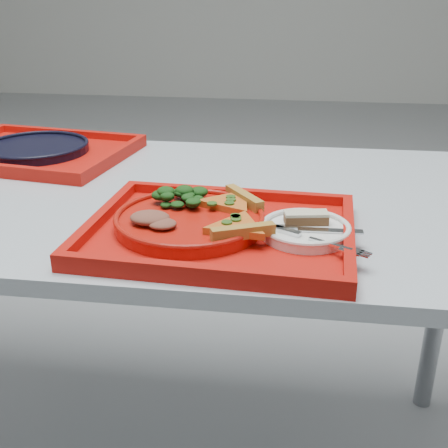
{
  "coord_description": "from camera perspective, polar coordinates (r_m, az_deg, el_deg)",
  "views": [
    {
      "loc": [
        0.32,
        -1.08,
        1.15
      ],
      "look_at": [
        0.2,
        -0.22,
        0.78
      ],
      "focal_mm": 45.0,
      "sensor_mm": 36.0,
      "label": 1
    }
  ],
  "objects": [
    {
      "name": "table",
      "position": [
        1.22,
        -7.78,
        0.08
      ],
      "size": [
        1.6,
        0.8,
        0.75
      ],
      "color": "#A3AEB7",
      "rests_on": "ground"
    },
    {
      "name": "salad_heap",
      "position": [
        1.03,
        -4.63,
        3.11
      ],
      "size": [
        0.08,
        0.07,
        0.04
      ],
      "primitive_type": "ellipsoid",
      "color": "black",
      "rests_on": "dinner_plate"
    },
    {
      "name": "dinner_plate",
      "position": [
        0.98,
        -3.52,
        0.2
      ],
      "size": [
        0.26,
        0.26,
        0.02
      ],
      "primitive_type": "cylinder",
      "color": "#AF150B",
      "rests_on": "tray_main"
    },
    {
      "name": "knife",
      "position": [
        0.94,
        8.38,
        -0.49
      ],
      "size": [
        0.19,
        0.02,
        0.01
      ],
      "primitive_type": "cube",
      "rotation": [
        0.0,
        0.0,
        0.03
      ],
      "color": "silver",
      "rests_on": "side_plate"
    },
    {
      "name": "side_plate",
      "position": [
        0.95,
        8.26,
        -0.8
      ],
      "size": [
        0.15,
        0.15,
        0.01
      ],
      "primitive_type": "cylinder",
      "color": "white",
      "rests_on": "tray_main"
    },
    {
      "name": "navy_plate",
      "position": [
        1.5,
        -18.57,
        7.24
      ],
      "size": [
        0.26,
        0.26,
        0.02
      ],
      "primitive_type": "cylinder",
      "color": "black",
      "rests_on": "tray_far"
    },
    {
      "name": "fork",
      "position": [
        0.91,
        8.57,
        -1.34
      ],
      "size": [
        0.17,
        0.11,
        0.01
      ],
      "primitive_type": "cube",
      "rotation": [
        0.0,
        0.0,
        -0.5
      ],
      "color": "silver",
      "rests_on": "side_plate"
    },
    {
      "name": "tray_far",
      "position": [
        1.5,
        -18.5,
        6.73
      ],
      "size": [
        0.5,
        0.41,
        0.01
      ],
      "primitive_type": "cube",
      "rotation": [
        0.0,
        0.0,
        -0.14
      ],
      "color": "#B41109",
      "rests_on": "table"
    },
    {
      "name": "tray_main",
      "position": [
        0.97,
        -0.41,
        -1.02
      ],
      "size": [
        0.47,
        0.37,
        0.01
      ],
      "primitive_type": "cube",
      "rotation": [
        0.0,
        0.0,
        -0.05
      ],
      "color": "#B41109",
      "rests_on": "table"
    },
    {
      "name": "dessert_bar",
      "position": [
        0.96,
        8.34,
        0.66
      ],
      "size": [
        0.08,
        0.04,
        0.02
      ],
      "rotation": [
        0.0,
        0.0,
        0.18
      ],
      "color": "#51371B",
      "rests_on": "side_plate"
    },
    {
      "name": "meat_portion",
      "position": [
        0.95,
        -7.54,
        0.63
      ],
      "size": [
        0.07,
        0.05,
        0.02
      ],
      "primitive_type": "ellipsoid",
      "color": "brown",
      "rests_on": "dinner_plate"
    },
    {
      "name": "pizza_slice_a",
      "position": [
        0.92,
        1.38,
        -0.08
      ],
      "size": [
        0.14,
        0.15,
        0.02
      ],
      "primitive_type": null,
      "rotation": [
        0.0,
        0.0,
        1.99
      ],
      "color": "orange",
      "rests_on": "dinner_plate"
    },
    {
      "name": "pizza_slice_b",
      "position": [
        1.02,
        0.56,
        2.37
      ],
      "size": [
        0.16,
        0.16,
        0.02
      ],
      "primitive_type": null,
      "rotation": [
        0.0,
        0.0,
        3.78
      ],
      "color": "orange",
      "rests_on": "dinner_plate"
    }
  ]
}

